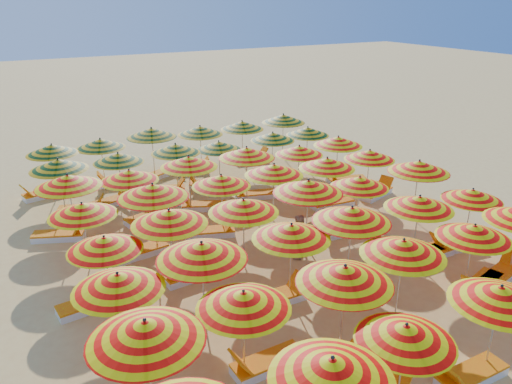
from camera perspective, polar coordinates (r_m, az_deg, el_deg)
ground at (r=17.15m, az=0.80°, el=-5.52°), size 120.00×120.00×0.00m
umbrella_1 at (r=8.85m, az=8.66°, el=-19.38°), size 2.70×2.70×2.30m
umbrella_2 at (r=10.23m, az=16.73°, el=-15.24°), size 2.55×2.55×2.06m
umbrella_3 at (r=11.83m, az=26.12°, el=-10.54°), size 2.71×2.71×2.21m
umbrella_6 at (r=9.67m, az=-12.51°, el=-15.26°), size 2.54×2.54×2.36m
umbrella_7 at (r=10.61m, az=-1.44°, el=-12.26°), size 2.13×2.13×2.15m
umbrella_8 at (r=11.33m, az=10.11°, el=-9.31°), size 2.47×2.47×2.33m
umbrella_9 at (r=12.92m, az=16.47°, el=-6.12°), size 2.19×2.19×2.26m
umbrella_10 at (r=14.69m, az=23.66°, el=-4.19°), size 2.55×2.55×2.12m
umbrella_12 at (r=11.55m, az=-15.48°, el=-9.88°), size 2.57×2.57×2.19m
umbrella_13 at (r=12.10m, az=-6.22°, el=-6.75°), size 2.77×2.77×2.37m
umbrella_14 at (r=13.26m, az=4.05°, el=-4.56°), size 2.44×2.44×2.24m
umbrella_15 at (r=14.21m, az=10.89°, el=-2.56°), size 2.33×2.33×2.37m
umbrella_16 at (r=15.89m, az=18.16°, el=-1.17°), size 2.13×2.13×2.22m
umbrella_17 at (r=17.53m, az=23.49°, el=-0.31°), size 2.12×2.12×2.06m
umbrella_18 at (r=13.52m, az=-16.92°, el=-5.68°), size 2.10×2.10×2.08m
umbrella_19 at (r=14.12m, az=-9.89°, el=-2.88°), size 2.50×2.50×2.31m
umbrella_20 at (r=14.80m, az=-1.44°, el=-1.62°), size 2.44×2.44×2.25m
umbrella_21 at (r=15.98m, az=5.98°, el=0.60°), size 2.35×2.35×2.41m
umbrella_22 at (r=17.35m, az=11.75°, el=1.09°), size 2.26×2.26×2.13m
umbrella_23 at (r=18.90m, az=18.13°, el=2.77°), size 2.73×2.73×2.35m
umbrella_24 at (r=15.62m, az=-19.23°, el=-1.92°), size 2.11×2.11×2.16m
umbrella_25 at (r=15.92m, az=-11.71°, el=0.11°), size 2.63×2.63×2.39m
umbrella_26 at (r=17.10m, az=-4.00°, el=1.29°), size 2.33×2.33×2.16m
umbrella_27 at (r=17.89m, az=2.06°, el=2.55°), size 2.57×2.57×2.26m
umbrella_28 at (r=18.83m, az=8.12°, el=3.27°), size 2.58×2.58×2.24m
umbrella_29 at (r=20.43m, az=12.85°, el=4.16°), size 2.12×2.12×2.15m
umbrella_30 at (r=17.69m, az=-20.69°, el=1.17°), size 2.66×2.66×2.34m
umbrella_31 at (r=18.08m, az=-14.28°, el=1.84°), size 2.71×2.71×2.17m
umbrella_32 at (r=18.80m, az=-7.70°, el=3.43°), size 2.81×2.81×2.30m
umbrella_33 at (r=19.56m, az=-1.08°, el=4.50°), size 2.45×2.45×2.36m
umbrella_34 at (r=20.72m, az=4.95°, el=4.76°), size 2.19×2.19×2.11m
umbrella_35 at (r=21.84m, az=9.37°, el=5.74°), size 2.76×2.76×2.24m
umbrella_36 at (r=19.84m, az=-21.65°, el=2.93°), size 2.26×2.26×2.26m
umbrella_37 at (r=20.40m, az=-15.47°, el=3.79°), size 2.51×2.51×2.11m
umbrella_38 at (r=20.96m, az=-9.18°, el=4.92°), size 2.55×2.55×2.17m
umbrella_39 at (r=21.54m, az=-4.27°, el=5.30°), size 2.25×2.25×2.05m
umbrella_40 at (r=22.68m, az=1.91°, el=6.34°), size 2.49×2.49×2.13m
umbrella_41 at (r=23.66m, az=5.92°, el=6.92°), size 2.58×2.58×2.14m
umbrella_42 at (r=22.10m, az=-22.29°, el=4.53°), size 2.17×2.17×2.21m
umbrella_43 at (r=22.33m, az=-17.35°, el=5.31°), size 2.25×2.25×2.21m
umbrella_44 at (r=22.99m, az=-11.86°, el=6.65°), size 2.92×2.92×2.37m
umbrella_45 at (r=23.50m, az=-6.41°, el=7.01°), size 2.80×2.80×2.24m
umbrella_46 at (r=24.36m, az=-1.60°, el=7.63°), size 2.53×2.53×2.23m
umbrella_47 at (r=25.40m, az=3.13°, el=8.37°), size 2.81×2.81×2.32m
lounger_2 at (r=12.37m, az=23.27°, el=-18.68°), size 1.73×0.58×0.69m
lounger_5 at (r=11.77m, az=1.20°, el=-18.94°), size 1.75×0.64×0.69m
lounger_6 at (r=11.98m, az=8.31°, el=-18.34°), size 1.82×1.21×0.69m
lounger_7 at (r=15.75m, az=24.29°, el=-9.61°), size 1.82×1.03×0.69m
lounger_8 at (r=16.57m, az=26.25°, el=-8.39°), size 1.82×0.99×0.69m
lounger_9 at (r=13.85m, az=2.32°, el=-11.98°), size 1.74×0.60×0.69m
lounger_10 at (r=16.95m, az=19.25°, el=-6.60°), size 1.73×0.58×0.69m
lounger_11 at (r=17.71m, az=21.61°, el=-5.70°), size 1.79×0.80×0.69m
lounger_12 at (r=14.31m, az=-18.22°, el=-11.97°), size 1.79×0.78×0.69m
lounger_13 at (r=15.02m, az=-7.44°, el=-9.27°), size 1.78×0.74×0.69m
lounger_14 at (r=17.74m, az=9.62°, el=-4.34°), size 1.74×0.62×0.69m
lounger_15 at (r=16.53m, az=-13.12°, el=-6.64°), size 1.79×0.79×0.69m
lounger_16 at (r=17.46m, az=-5.13°, el=-4.54°), size 1.83×1.10×0.69m
lounger_17 at (r=19.93m, az=8.61°, el=-1.31°), size 1.78×0.74×0.69m
lounger_18 at (r=21.40m, az=13.64°, el=-0.06°), size 1.83×1.09×0.69m
lounger_19 at (r=18.42m, az=-21.50°, el=-4.61°), size 1.82×1.18×0.69m
lounger_20 at (r=18.94m, az=-12.14°, el=-2.80°), size 1.82×0.96×0.69m
lounger_21 at (r=19.61m, az=-6.04°, el=-1.56°), size 1.82×1.25×0.69m
lounger_22 at (r=20.60m, az=-0.08°, el=-0.28°), size 1.82×1.03×0.69m
lounger_23 at (r=22.63m, az=10.23°, el=1.41°), size 1.83×1.10×0.69m
lounger_24 at (r=20.32m, az=-19.22°, el=-1.86°), size 1.83×1.15×0.69m
lounger_25 at (r=20.72m, az=-16.24°, el=-1.05°), size 1.83×1.05×0.69m
lounger_26 at (r=21.47m, az=-10.27°, el=0.28°), size 1.83×1.09×0.69m
lounger_27 at (r=21.84m, az=-5.57°, el=0.91°), size 1.82×1.22×0.69m
lounger_28 at (r=22.48m, az=-23.11°, el=-0.18°), size 1.82×0.94×0.69m
lounger_29 at (r=22.79m, az=-15.53°, el=1.08°), size 1.81×0.91×0.69m
lounger_30 at (r=23.72m, az=-10.14°, el=2.35°), size 1.82×1.24×0.69m
lounger_31 at (r=23.87m, az=-7.38°, el=2.64°), size 1.83×1.07×0.69m
lounger_32 at (r=25.27m, az=-0.54°, el=3.89°), size 1.79×0.80×0.69m
beachgoer_b at (r=15.76m, az=4.82°, el=-5.15°), size 0.88×0.80×1.48m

